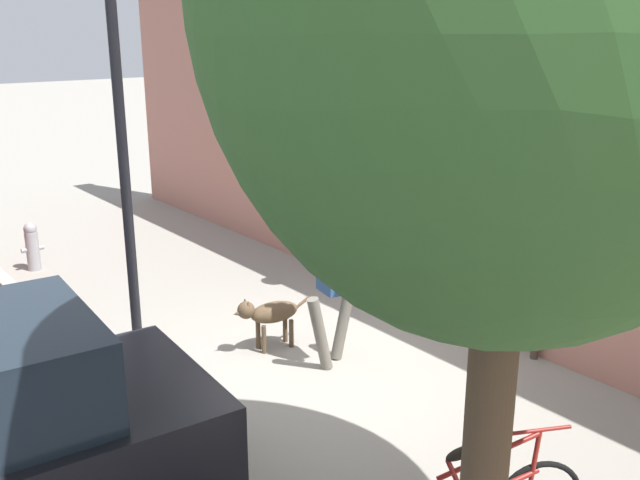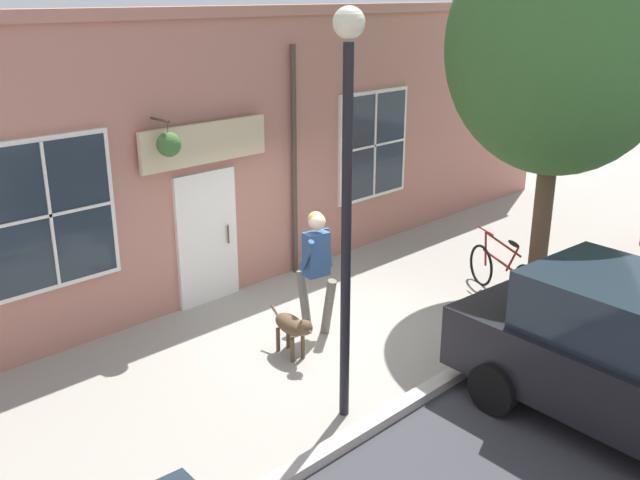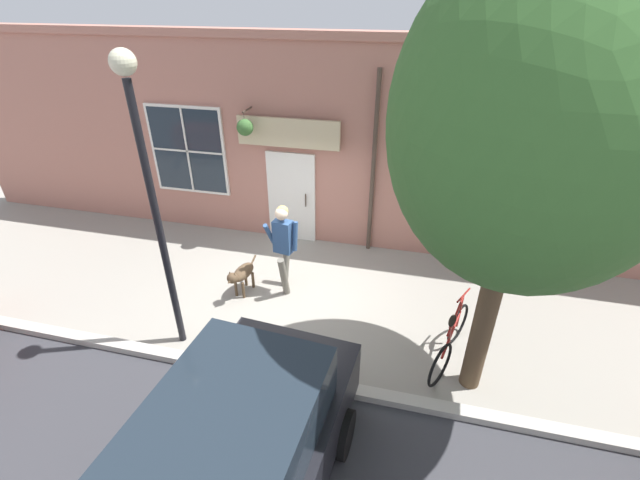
{
  "view_description": "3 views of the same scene",
  "coord_description": "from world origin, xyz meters",
  "views": [
    {
      "loc": [
        4.47,
        5.49,
        3.7
      ],
      "look_at": [
        -0.98,
        -1.41,
        1.04
      ],
      "focal_mm": 40.0,
      "sensor_mm": 36.0,
      "label": 1
    },
    {
      "loc": [
        6.49,
        -6.7,
        4.65
      ],
      "look_at": [
        -0.12,
        -0.21,
        1.42
      ],
      "focal_mm": 40.0,
      "sensor_mm": 36.0,
      "label": 2
    },
    {
      "loc": [
        6.24,
        2.06,
        5.11
      ],
      "look_at": [
        -0.77,
        0.35,
        0.87
      ],
      "focal_mm": 24.0,
      "sensor_mm": 36.0,
      "label": 3
    }
  ],
  "objects": [
    {
      "name": "ground_plane",
      "position": [
        0.0,
        0.0,
        0.0
      ],
      "size": [
        90.0,
        90.0,
        0.0
      ],
      "primitive_type": "plane",
      "color": "gray"
    },
    {
      "name": "storefront_facade",
      "position": [
        -2.34,
        -0.01,
        2.24
      ],
      "size": [
        0.95,
        18.0,
        4.46
      ],
      "color": "#B27566",
      "rests_on": "ground_plane"
    },
    {
      "name": "pedestrian_walking",
      "position": [
        -0.2,
        -0.21,
        1.11
      ],
      "size": [
        0.74,
        0.6,
        1.81
      ],
      "color": "#6B665B",
      "rests_on": "ground_plane"
    },
    {
      "name": "dog_on_leash",
      "position": [
        0.13,
        -0.96,
        0.45
      ],
      "size": [
        1.0,
        0.37,
        0.68
      ],
      "color": "brown",
      "rests_on": "ground_plane"
    },
    {
      "name": "street_tree_by_curb",
      "position": [
        1.38,
        3.23,
        3.82
      ],
      "size": [
        3.42,
        3.08,
        5.8
      ],
      "color": "brown",
      "rests_on": "ground_plane"
    },
    {
      "name": "leaning_bicycle",
      "position": [
        0.95,
        2.86,
        0.38
      ],
      "size": [
        1.65,
        0.64,
        1.0
      ],
      "color": "black",
      "rests_on": "ground_plane"
    },
    {
      "name": "street_lamp",
      "position": [
        1.56,
        -1.47,
        2.99
      ],
      "size": [
        0.32,
        0.32,
        4.53
      ],
      "color": "black",
      "rests_on": "ground_plane"
    }
  ]
}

